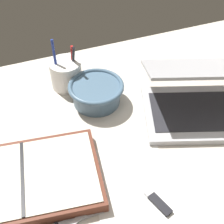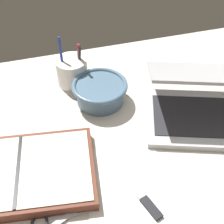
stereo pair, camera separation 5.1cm
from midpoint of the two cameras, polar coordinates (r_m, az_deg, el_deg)
The scene contains 7 objects.
desk_top at distance 82.02cm, azimuth 0.70°, elevation -8.06°, with size 140.00×100.00×2.00cm, color beige.
laptop at distance 91.58cm, azimuth 14.32°, elevation 2.52°, with size 39.06×36.93×16.72cm.
bowl at distance 92.60cm, azimuth -4.47°, elevation 3.60°, with size 16.51×16.51×6.60cm.
pen_cup at distance 99.28cm, azimuth -9.86°, elevation 6.87°, with size 9.77×9.77×16.50cm.
planner at distance 77.93cm, azimuth -17.67°, elevation -11.97°, with size 38.55×27.38×3.53cm.
paper_sheet_front at distance 74.96cm, azimuth 2.08°, elevation -14.22°, with size 18.06×26.44×0.16cm, color white.
usb_drive at distance 73.17cm, azimuth 6.58°, elevation -16.41°, with size 3.74×7.34×1.00cm.
Camera 1 is at (-21.21, -45.36, 66.13)cm, focal length 50.00 mm.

